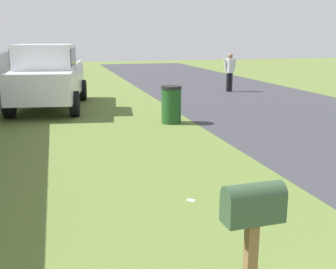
{
  "coord_description": "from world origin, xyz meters",
  "views": [
    {
      "loc": [
        0.62,
        1.64,
        2.35
      ],
      "look_at": [
        5.63,
        0.28,
        1.11
      ],
      "focal_mm": 44.21,
      "sensor_mm": 36.0,
      "label": 1
    }
  ],
  "objects_px": {
    "mailbox": "(253,214)",
    "trash_bin": "(171,104)",
    "pickup_truck": "(48,75)",
    "pedestrian": "(230,70)"
  },
  "relations": [
    {
      "from": "mailbox",
      "to": "trash_bin",
      "type": "distance_m",
      "value": 8.21
    },
    {
      "from": "mailbox",
      "to": "trash_bin",
      "type": "height_order",
      "value": "mailbox"
    },
    {
      "from": "mailbox",
      "to": "pedestrian",
      "type": "height_order",
      "value": "pedestrian"
    },
    {
      "from": "mailbox",
      "to": "trash_bin",
      "type": "relative_size",
      "value": 1.21
    },
    {
      "from": "mailbox",
      "to": "pedestrian",
      "type": "xyz_separation_m",
      "value": [
        13.74,
        -5.77,
        -0.05
      ]
    },
    {
      "from": "mailbox",
      "to": "pickup_truck",
      "type": "relative_size",
      "value": 0.25
    },
    {
      "from": "pickup_truck",
      "to": "pedestrian",
      "type": "distance_m",
      "value": 7.83
    },
    {
      "from": "mailbox",
      "to": "pickup_truck",
      "type": "xyz_separation_m",
      "value": [
        11.28,
        1.66,
        0.11
      ]
    },
    {
      "from": "pickup_truck",
      "to": "mailbox",
      "type": "bearing_deg",
      "value": 16.35
    },
    {
      "from": "pickup_truck",
      "to": "trash_bin",
      "type": "xyz_separation_m",
      "value": [
        -3.23,
        -3.25,
        -0.58
      ]
    }
  ]
}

